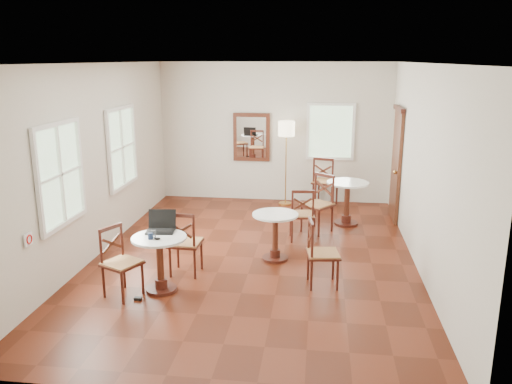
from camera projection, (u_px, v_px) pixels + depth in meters
The scene contains 17 objects.
ground at pixel (254, 258), 8.15m from camera, with size 7.00×7.00×0.00m, color #571F0F.
room_shell at pixel (252, 137), 7.94m from camera, with size 5.02×7.02×3.01m.
cafe_table_near at pixel (160, 258), 6.88m from camera, with size 0.73×0.73×0.77m.
cafe_table_mid at pixel (275, 231), 7.97m from camera, with size 0.71×0.71×0.75m.
cafe_table_back at pixel (347, 198), 9.67m from camera, with size 0.78×0.78×0.83m.
chair_near_a at pixel (185, 243), 7.42m from camera, with size 0.46×0.46×0.97m.
chair_near_b at pixel (121, 262), 6.75m from camera, with size 0.58×0.58×0.94m.
chair_mid_a at pixel (302, 214), 8.84m from camera, with size 0.48×0.48×0.93m.
chair_mid_b at pixel (321, 253), 7.06m from camera, with size 0.50×0.50×0.95m.
chair_back_a at pixel (325, 181), 10.89m from camera, with size 0.62×0.62×1.08m.
chair_back_b at pixel (318, 204), 9.28m from camera, with size 0.67×0.67×1.05m.
floor_lamp at pixel (286, 134), 10.76m from camera, with size 0.35×0.35×1.80m.
laptop at pixel (161, 226), 7.04m from camera, with size 0.41×0.35×0.27m.
mouse at pixel (157, 239), 6.69m from camera, with size 0.08×0.05×0.03m, color black.
navy_mug at pixel (151, 236), 6.71m from camera, with size 0.10×0.07×0.08m.
water_glass at pixel (153, 235), 6.73m from camera, with size 0.07×0.07×0.11m, color white.
power_adapter at pixel (138, 299), 6.72m from camera, with size 0.10×0.06×0.04m, color black.
Camera 1 is at (1.00, -7.56, 3.07)m, focal length 36.05 mm.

